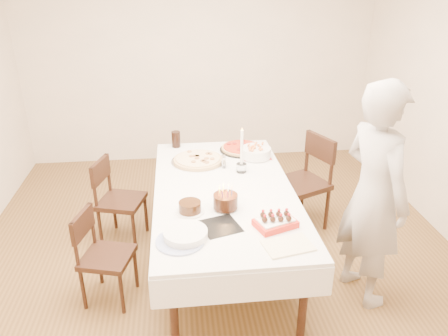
{
  "coord_description": "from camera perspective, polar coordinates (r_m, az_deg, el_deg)",
  "views": [
    {
      "loc": [
        -0.31,
        -3.15,
        2.42
      ],
      "look_at": [
        0.05,
        0.04,
        0.94
      ],
      "focal_mm": 35.0,
      "sensor_mm": 36.0,
      "label": 1
    }
  ],
  "objects": [
    {
      "name": "floor",
      "position": [
        3.98,
        -0.62,
        -12.63
      ],
      "size": [
        5.0,
        5.0,
        0.0
      ],
      "primitive_type": "plane",
      "color": "brown",
      "rests_on": "ground"
    },
    {
      "name": "wall_back",
      "position": [
        5.76,
        -3.29,
        14.0
      ],
      "size": [
        4.5,
        0.04,
        2.7
      ],
      "primitive_type": "cube",
      "color": "beige",
      "rests_on": "floor"
    },
    {
      "name": "dining_table",
      "position": [
        3.8,
        0.0,
        -7.77
      ],
      "size": [
        1.67,
        2.37,
        0.75
      ],
      "primitive_type": "cube",
      "rotation": [
        0.0,
        0.0,
        0.27
      ],
      "color": "white",
      "rests_on": "floor"
    },
    {
      "name": "chair_right_savory",
      "position": [
        4.37,
        10.08,
        -2.05
      ],
      "size": [
        0.64,
        0.64,
        0.95
      ],
      "primitive_type": null,
      "rotation": [
        0.0,
        0.0,
        0.41
      ],
      "color": "black",
      "rests_on": "floor"
    },
    {
      "name": "chair_left_savory",
      "position": [
        4.23,
        -13.24,
        -4.25
      ],
      "size": [
        0.53,
        0.53,
        0.83
      ],
      "primitive_type": null,
      "rotation": [
        0.0,
        0.0,
        2.86
      ],
      "color": "black",
      "rests_on": "floor"
    },
    {
      "name": "chair_left_dessert",
      "position": [
        3.54,
        -14.99,
        -11.19
      ],
      "size": [
        0.49,
        0.49,
        0.78
      ],
      "primitive_type": null,
      "rotation": [
        0.0,
        0.0,
        2.87
      ],
      "color": "black",
      "rests_on": "floor"
    },
    {
      "name": "person",
      "position": [
        3.42,
        18.95,
        -3.48
      ],
      "size": [
        0.58,
        0.73,
        1.76
      ],
      "primitive_type": "imported",
      "rotation": [
        0.0,
        0.0,
        1.85
      ],
      "color": "#ADA7A3",
      "rests_on": "floor"
    },
    {
      "name": "pizza_white",
      "position": [
        4.11,
        -3.42,
        1.08
      ],
      "size": [
        0.63,
        0.63,
        0.04
      ],
      "primitive_type": "cylinder",
      "rotation": [
        0.0,
        0.0,
        0.29
      ],
      "color": "beige",
      "rests_on": "dining_table"
    },
    {
      "name": "pizza_pepperoni",
      "position": [
        4.37,
        2.3,
        2.6
      ],
      "size": [
        0.5,
        0.5,
        0.04
      ],
      "primitive_type": "cylinder",
      "rotation": [
        0.0,
        0.0,
        -0.15
      ],
      "color": "red",
      "rests_on": "dining_table"
    },
    {
      "name": "red_placemat",
      "position": [
        4.27,
        4.14,
        1.67
      ],
      "size": [
        0.28,
        0.28,
        0.01
      ],
      "primitive_type": "cube",
      "rotation": [
        0.0,
        0.0,
        0.03
      ],
      "color": "#B21E1E",
      "rests_on": "dining_table"
    },
    {
      "name": "pasta_bowl",
      "position": [
        4.2,
        4.2,
        2.05
      ],
      "size": [
        0.34,
        0.34,
        0.09
      ],
      "primitive_type": "cylinder",
      "rotation": [
        0.0,
        0.0,
        0.22
      ],
      "color": "white",
      "rests_on": "dining_table"
    },
    {
      "name": "taper_candle",
      "position": [
        3.83,
        2.33,
        2.34
      ],
      "size": [
        0.11,
        0.11,
        0.42
      ],
      "primitive_type": "cylinder",
      "rotation": [
        0.0,
        0.0,
        0.16
      ],
      "color": "white",
      "rests_on": "dining_table"
    },
    {
      "name": "shaker_pair",
      "position": [
        3.97,
        -0.01,
        0.72
      ],
      "size": [
        0.11,
        0.11,
        0.11
      ],
      "primitive_type": null,
      "rotation": [
        0.0,
        0.0,
        -0.24
      ],
      "color": "white",
      "rests_on": "dining_table"
    },
    {
      "name": "cola_glass",
      "position": [
        4.46,
        -6.29,
        3.74
      ],
      "size": [
        0.09,
        0.09,
        0.16
      ],
      "primitive_type": "cylinder",
      "rotation": [
        0.0,
        0.0,
        -0.04
      ],
      "color": "black",
      "rests_on": "dining_table"
    },
    {
      "name": "layer_cake",
      "position": [
        3.27,
        -4.47,
        -5.13
      ],
      "size": [
        0.26,
        0.26,
        0.09
      ],
      "primitive_type": "cylinder",
      "rotation": [
        0.0,
        0.0,
        -0.27
      ],
      "color": "#321B0C",
      "rests_on": "dining_table"
    },
    {
      "name": "cake_board",
      "position": [
        3.12,
        -0.52,
        -7.64
      ],
      "size": [
        0.32,
        0.32,
        0.01
      ],
      "primitive_type": "cube",
      "rotation": [
        0.0,
        0.0,
        0.3
      ],
      "color": "black",
      "rests_on": "dining_table"
    },
    {
      "name": "birthday_cake",
      "position": [
        3.28,
        0.2,
        -3.84
      ],
      "size": [
        0.22,
        0.22,
        0.17
      ],
      "primitive_type": "cylinder",
      "rotation": [
        0.0,
        0.0,
        -0.22
      ],
      "color": "#321B0D",
      "rests_on": "dining_table"
    },
    {
      "name": "strawberry_box",
      "position": [
        3.12,
        6.73,
        -7.01
      ],
      "size": [
        0.33,
        0.27,
        0.07
      ],
      "primitive_type": null,
      "rotation": [
        0.0,
        0.0,
        0.35
      ],
      "color": "red",
      "rests_on": "dining_table"
    },
    {
      "name": "box_lid",
      "position": [
        2.94,
        8.36,
        -10.1
      ],
      "size": [
        0.35,
        0.27,
        0.03
      ],
      "primitive_type": "cube",
      "rotation": [
        0.0,
        0.0,
        0.21
      ],
      "color": "beige",
      "rests_on": "dining_table"
    },
    {
      "name": "plate_stack",
      "position": [
        2.98,
        -5.06,
        -8.65
      ],
      "size": [
        0.39,
        0.39,
        0.06
      ],
      "primitive_type": "cylinder",
      "rotation": [
        0.0,
        0.0,
        -0.4
      ],
      "color": "white",
      "rests_on": "dining_table"
    },
    {
      "name": "china_plate",
      "position": [
        2.97,
        -5.74,
        -9.47
      ],
      "size": [
        0.39,
        0.39,
        0.01
      ],
      "primitive_type": "cylinder",
      "rotation": [
        0.0,
        0.0,
        -0.2
      ],
      "color": "white",
      "rests_on": "dining_table"
    }
  ]
}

